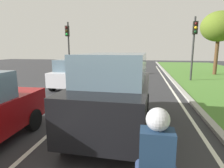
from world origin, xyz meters
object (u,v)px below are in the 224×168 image
at_px(car_suv_ahead, 115,91).
at_px(traffic_light_overhead_left, 68,40).
at_px(traffic_light_near_right, 194,39).
at_px(car_hatchback_far, 73,74).
at_px(tree_roadside_far, 219,27).
at_px(rider_person, 156,152).

height_order(car_suv_ahead, traffic_light_overhead_left, traffic_light_overhead_left).
bearing_deg(traffic_light_near_right, traffic_light_overhead_left, 172.76).
distance_m(car_hatchback_far, traffic_light_overhead_left, 6.02).
relative_size(car_hatchback_far, traffic_light_near_right, 0.80).
height_order(car_hatchback_far, tree_roadside_far, tree_roadside_far).
bearing_deg(tree_roadside_far, rider_person, -110.83).
relative_size(traffic_light_near_right, tree_roadside_far, 0.82).
relative_size(car_hatchback_far, rider_person, 3.23).
distance_m(car_suv_ahead, traffic_light_overhead_left, 12.39).
bearing_deg(car_hatchback_far, rider_person, -60.61).
distance_m(car_suv_ahead, tree_roadside_far, 15.63).
bearing_deg(car_hatchback_far, traffic_light_overhead_left, 117.06).
bearing_deg(tree_roadside_far, car_hatchback_far, -144.51).
bearing_deg(traffic_light_overhead_left, rider_person, -63.71).
xyz_separation_m(traffic_light_overhead_left, tree_roadside_far, (13.23, 2.71, 1.20)).
height_order(rider_person, traffic_light_overhead_left, traffic_light_overhead_left).
relative_size(rider_person, traffic_light_near_right, 0.25).
bearing_deg(car_hatchback_far, car_suv_ahead, -55.66).
xyz_separation_m(car_hatchback_far, tree_roadside_far, (10.89, 7.77, 3.47)).
height_order(car_hatchback_far, rider_person, car_hatchback_far).
relative_size(car_suv_ahead, car_hatchback_far, 1.21).
xyz_separation_m(car_suv_ahead, traffic_light_near_right, (4.35, 9.42, 1.96)).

